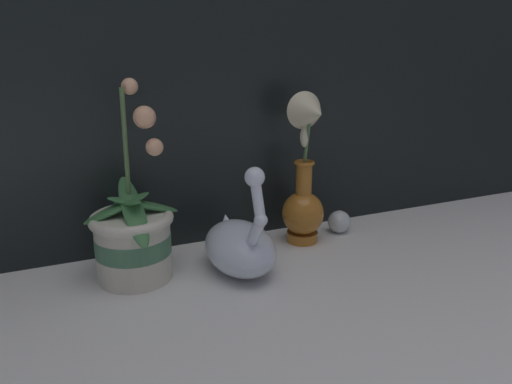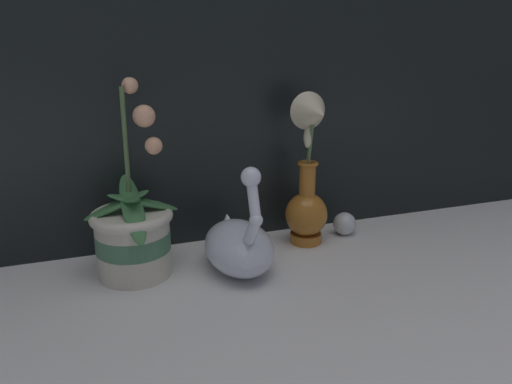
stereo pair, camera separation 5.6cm
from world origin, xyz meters
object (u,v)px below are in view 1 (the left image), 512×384
(orchid_potted_plant, at_px, (133,236))
(glass_sphere, at_px, (339,222))
(swan_figurine, at_px, (239,244))
(blue_vase, at_px, (306,183))

(orchid_potted_plant, height_order, glass_sphere, orchid_potted_plant)
(glass_sphere, bearing_deg, orchid_potted_plant, -174.68)
(glass_sphere, bearing_deg, swan_figurine, -162.13)
(swan_figurine, height_order, glass_sphere, swan_figurine)
(orchid_potted_plant, relative_size, glass_sphere, 7.06)
(blue_vase, height_order, glass_sphere, blue_vase)
(orchid_potted_plant, height_order, blue_vase, orchid_potted_plant)
(swan_figurine, distance_m, blue_vase, 0.20)
(orchid_potted_plant, distance_m, swan_figurine, 0.19)
(orchid_potted_plant, bearing_deg, glass_sphere, 5.32)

